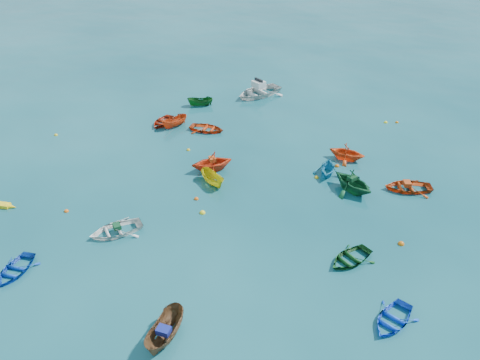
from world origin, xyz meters
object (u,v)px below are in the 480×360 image
(dinghy_blue_sw, at_px, (16,272))
(motorboat_white, at_px, (258,95))
(dinghy_blue_se, at_px, (392,322))
(dinghy_white_near, at_px, (116,233))

(dinghy_blue_sw, relative_size, motorboat_white, 0.54)
(dinghy_blue_sw, bearing_deg, dinghy_blue_se, 3.52)
(dinghy_white_near, bearing_deg, dinghy_blue_sw, -81.86)
(dinghy_white_near, xyz_separation_m, dinghy_blue_se, (16.46, -2.10, 0.00))
(dinghy_white_near, xyz_separation_m, motorboat_white, (2.36, 24.12, 0.00))
(motorboat_white, bearing_deg, dinghy_white_near, -61.35)
(dinghy_blue_sw, distance_m, dinghy_white_near, 5.92)
(dinghy_white_near, relative_size, dinghy_blue_se, 1.14)
(dinghy_blue_se, xyz_separation_m, motorboat_white, (-14.11, 26.22, 0.00))
(dinghy_white_near, relative_size, motorboat_white, 0.63)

